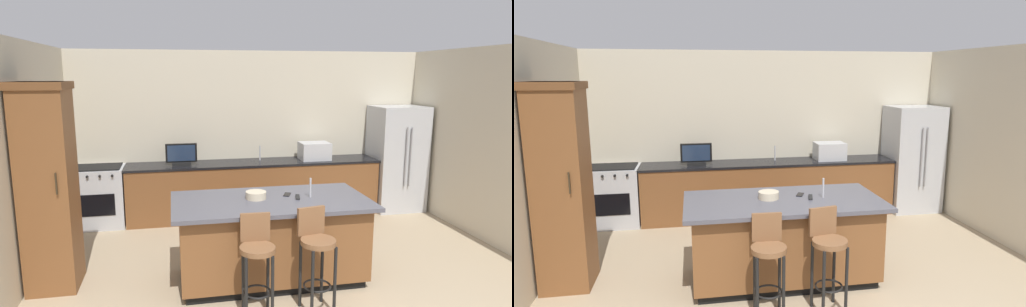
# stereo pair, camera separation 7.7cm
# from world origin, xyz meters

# --- Properties ---
(wall_back) EXTENTS (6.29, 0.12, 2.66)m
(wall_back) POSITION_xyz_m (0.00, 4.41, 1.33)
(wall_back) COLOR beige
(wall_back) RESTS_ON ground_plane
(wall_left) EXTENTS (0.12, 4.81, 2.66)m
(wall_left) POSITION_xyz_m (-2.94, 2.20, 1.33)
(wall_left) COLOR beige
(wall_left) RESTS_ON ground_plane
(wall_right) EXTENTS (0.12, 4.81, 2.66)m
(wall_right) POSITION_xyz_m (2.94, 2.20, 1.33)
(wall_right) COLOR beige
(wall_right) RESTS_ON ground_plane
(counter_back) EXTENTS (4.04, 0.62, 0.90)m
(counter_back) POSITION_xyz_m (-0.02, 4.03, 0.45)
(counter_back) COLOR brown
(counter_back) RESTS_ON ground_plane
(kitchen_island) EXTENTS (2.17, 1.09, 0.93)m
(kitchen_island) POSITION_xyz_m (-0.27, 1.82, 0.47)
(kitchen_island) COLOR black
(kitchen_island) RESTS_ON ground_plane
(refrigerator) EXTENTS (0.83, 0.74, 1.76)m
(refrigerator) POSITION_xyz_m (2.42, 3.98, 0.88)
(refrigerator) COLOR #B7BABF
(refrigerator) RESTS_ON ground_plane
(range_oven) EXTENTS (0.78, 0.63, 0.92)m
(range_oven) POSITION_xyz_m (-2.44, 4.03, 0.46)
(range_oven) COLOR #B7BABF
(range_oven) RESTS_ON ground_plane
(cabinet_tower) EXTENTS (0.54, 0.59, 2.21)m
(cabinet_tower) POSITION_xyz_m (-2.61, 2.09, 1.15)
(cabinet_tower) COLOR brown
(cabinet_tower) RESTS_ON ground_plane
(microwave) EXTENTS (0.48, 0.36, 0.28)m
(microwave) POSITION_xyz_m (0.97, 4.03, 1.04)
(microwave) COLOR #B7BABF
(microwave) RESTS_ON counter_back
(tv_monitor) EXTENTS (0.48, 0.16, 0.34)m
(tv_monitor) POSITION_xyz_m (-1.18, 3.98, 1.05)
(tv_monitor) COLOR black
(tv_monitor) RESTS_ON counter_back
(sink_faucet_back) EXTENTS (0.02, 0.02, 0.24)m
(sink_faucet_back) POSITION_xyz_m (0.08, 4.13, 1.02)
(sink_faucet_back) COLOR #B2B2B7
(sink_faucet_back) RESTS_ON counter_back
(sink_faucet_island) EXTENTS (0.02, 0.02, 0.22)m
(sink_faucet_island) POSITION_xyz_m (0.19, 1.82, 1.04)
(sink_faucet_island) COLOR #B2B2B7
(sink_faucet_island) RESTS_ON kitchen_island
(bar_stool_left) EXTENTS (0.34, 0.34, 0.98)m
(bar_stool_left) POSITION_xyz_m (-0.56, 1.12, 0.59)
(bar_stool_left) COLOR brown
(bar_stool_left) RESTS_ON ground_plane
(bar_stool_right) EXTENTS (0.34, 0.36, 1.01)m
(bar_stool_right) POSITION_xyz_m (0.02, 1.11, 0.61)
(bar_stool_right) COLOR brown
(bar_stool_right) RESTS_ON ground_plane
(fruit_bowl) EXTENTS (0.23, 0.23, 0.08)m
(fruit_bowl) POSITION_xyz_m (-0.42, 1.88, 0.97)
(fruit_bowl) COLOR beige
(fruit_bowl) RESTS_ON kitchen_island
(cell_phone) EXTENTS (0.13, 0.17, 0.01)m
(cell_phone) POSITION_xyz_m (-0.04, 1.96, 0.93)
(cell_phone) COLOR black
(cell_phone) RESTS_ON kitchen_island
(tv_remote) EXTENTS (0.08, 0.18, 0.02)m
(tv_remote) POSITION_xyz_m (0.04, 1.82, 0.94)
(tv_remote) COLOR black
(tv_remote) RESTS_ON kitchen_island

